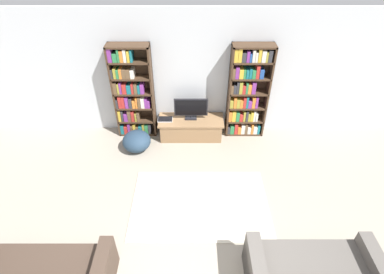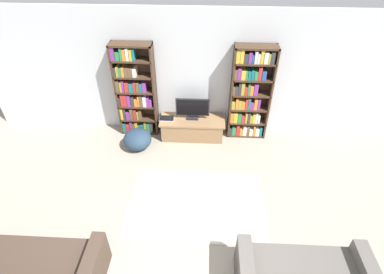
{
  "view_description": "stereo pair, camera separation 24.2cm",
  "coord_description": "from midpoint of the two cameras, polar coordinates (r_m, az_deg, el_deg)",
  "views": [
    {
      "loc": [
        -0.04,
        -1.28,
        4.0
      ],
      "look_at": [
        -0.02,
        2.95,
        0.7
      ],
      "focal_mm": 28.0,
      "sensor_mm": 36.0,
      "label": 1
    },
    {
      "loc": [
        0.21,
        -1.27,
        4.0
      ],
      "look_at": [
        -0.02,
        2.95,
        0.7
      ],
      "focal_mm": 28.0,
      "sensor_mm": 36.0,
      "label": 2
    }
  ],
  "objects": [
    {
      "name": "laptop",
      "position": [
        6.3,
        -3.74,
        3.51
      ],
      "size": [
        0.31,
        0.2,
        0.03
      ],
      "color": "#B7B7BC",
      "rests_on": "tv_stand"
    },
    {
      "name": "area_rug",
      "position": [
        5.17,
        2.14,
        -12.64
      ],
      "size": [
        2.29,
        1.49,
        0.02
      ],
      "color": "beige",
      "rests_on": "ground_plane"
    },
    {
      "name": "beanbag_ottoman",
      "position": [
        6.19,
        -9.25,
        -0.46
      ],
      "size": [
        0.57,
        0.57,
        0.4
      ],
      "primitive_type": "ellipsoid",
      "color": "#23384C",
      "rests_on": "ground_plane"
    },
    {
      "name": "bookshelf_right",
      "position": [
        6.19,
        11.9,
        7.98
      ],
      "size": [
        0.8,
        0.3,
        1.99
      ],
      "color": "#422D1E",
      "rests_on": "ground_plane"
    },
    {
      "name": "television",
      "position": [
        6.18,
        1.24,
        5.47
      ],
      "size": [
        0.69,
        0.16,
        0.47
      ],
      "color": "black",
      "rests_on": "tv_stand"
    },
    {
      "name": "bookshelf_left",
      "position": [
        6.28,
        -9.82,
        8.36
      ],
      "size": [
        0.8,
        0.3,
        1.99
      ],
      "color": "#422D1E",
      "rests_on": "ground_plane"
    },
    {
      "name": "wall_back",
      "position": [
        6.13,
        1.96,
        11.81
      ],
      "size": [
        8.8,
        0.06,
        2.6
      ],
      "color": "silver",
      "rests_on": "ground_plane"
    },
    {
      "name": "tv_stand",
      "position": [
        6.41,
        1.17,
        1.78
      ],
      "size": [
        1.36,
        0.55,
        0.43
      ],
      "color": "#8E6B47",
      "rests_on": "ground_plane"
    }
  ]
}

